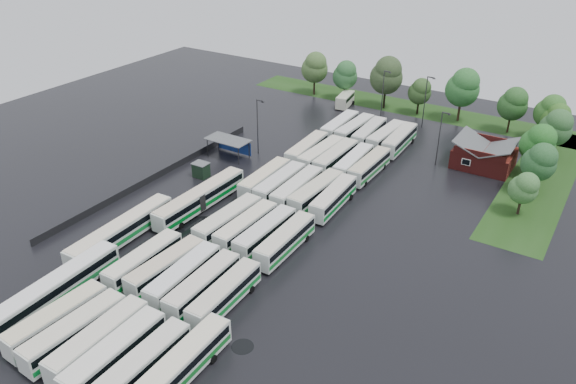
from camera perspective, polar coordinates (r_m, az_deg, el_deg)
The scene contains 62 objects.
ground at distance 81.32m, azimuth -5.74°, elevation -4.60°, with size 160.00×160.00×0.00m, color black.
brick_building at distance 106.39m, azimuth 19.26°, elevation 3.37°, with size 10.07×8.60×5.39m.
wash_shed at distance 104.65m, azimuth -5.99°, elevation 5.14°, with size 8.20×4.20×3.58m.
utility_hut at distance 98.22m, azimuth -8.83°, elevation 2.24°, with size 2.70×2.20×2.62m.
grass_strip_north at distance 132.31m, azimuth 12.44°, elevation 8.30°, with size 80.00×10.00×0.01m, color #1C3E11.
grass_strip_east at distance 105.85m, azimuth 24.27°, elevation 1.12°, with size 10.00×50.00×0.01m, color #1C3E11.
west_fence at distance 99.37m, azimuth -13.15°, elevation 1.66°, with size 0.10×50.00×1.20m, color #2D2D30.
bus_r0c0 at distance 69.10m, azimuth -22.42°, elevation -11.92°, with size 3.17×12.24×3.38m.
bus_r0c1 at distance 66.81m, azimuth -20.84°, elevation -13.11°, with size 3.15×12.45×3.44m.
bus_r0c2 at distance 64.83m, azimuth -18.66°, elevation -14.11°, with size 2.90×12.52×3.47m.
bus_r0c3 at distance 62.78m, azimuth -17.18°, elevation -15.47°, with size 2.90×12.62×3.50m.
bus_r0c4 at distance 61.01m, azimuth -14.58°, elevation -16.68°, with size 2.68×12.10×3.36m.
bus_r1c0 at distance 75.27m, azimuth -14.45°, elevation -6.81°, with size 2.69×12.07×3.35m.
bus_r1c1 at distance 73.54m, azimuth -12.29°, elevation -7.47°, with size 3.11×12.04×3.32m.
bus_r1c2 at distance 71.52m, azimuth -10.57°, elevation -8.39°, with size 3.14×12.27×3.39m.
bus_r1c3 at distance 69.64m, azimuth -8.64°, elevation -9.35°, with size 2.93×12.22×3.38m.
bus_r1c4 at distance 67.98m, azimuth -6.46°, elevation -10.30°, with size 2.91×12.01×3.32m.
bus_r2c1 at distance 81.58m, azimuth -6.10°, elevation -2.91°, with size 3.17×12.64×3.49m.
bus_r2c2 at distance 80.11m, azimuth -4.27°, elevation -3.53°, with size 2.82×12.08×3.35m.
bus_r2c3 at distance 78.57m, azimuth -2.34°, elevation -4.16°, with size 2.72×12.11×3.36m.
bus_r2c4 at distance 76.82m, azimuth -0.29°, elevation -4.96°, with size 2.79×12.20×3.38m.
bus_r3c0 at distance 92.73m, azimuth -2.36°, elevation 1.31°, with size 2.96×12.38×3.43m.
bus_r3c1 at distance 91.16m, azimuth -0.82°, elevation 0.83°, with size 2.81×12.38×3.44m.
bus_r3c2 at distance 89.54m, azimuth 0.93°, elevation 0.31°, with size 2.93×12.63×3.50m.
bus_r3c3 at distance 88.63m, azimuth 2.87°, elevation -0.04°, with size 3.23×12.71×3.51m.
bus_r3c4 at distance 87.38m, azimuth 4.64°, elevation -0.60°, with size 3.18×12.26×3.38m.
bus_r4c0 at distance 103.40m, azimuth 1.93°, elevation 4.33°, with size 3.25×12.58×3.47m.
bus_r4c1 at distance 101.53m, azimuth 3.41°, elevation 3.82°, with size 3.02×12.56×3.48m.
bus_r4c2 at distance 100.39m, azimuth 4.86°, elevation 3.47°, with size 2.70×12.51×3.48m.
bus_r4c3 at distance 99.12m, azimuth 6.66°, elevation 2.98°, with size 3.02×12.08×3.34m.
bus_r4c4 at distance 98.10m, azimuth 8.27°, elevation 2.60°, with size 2.65×12.13×3.37m.
bus_r5c0 at distance 114.33m, azimuth 5.28°, elevation 6.66°, with size 2.99×12.53×3.47m.
bus_r5c1 at distance 113.13m, azimuth 6.78°, elevation 6.32°, with size 3.00×12.37×3.42m.
bus_r5c2 at distance 111.76m, azimuth 8.24°, elevation 5.93°, with size 3.15×12.29×3.39m.
bus_r5c3 at distance 110.76m, azimuth 9.91°, elevation 5.58°, with size 3.12×12.28×3.39m.
bus_r5c4 at distance 109.53m, azimuth 11.26°, elevation 5.21°, with size 3.08×12.57×3.47m.
artic_bus_west_a at distance 73.67m, azimuth -22.70°, elevation -9.14°, with size 3.26×18.67×3.45m.
artic_bus_west_b at distance 87.92m, azimuth -8.90°, elevation -0.64°, with size 2.96×18.64×3.45m.
artic_bus_west_c at distance 82.20m, azimuth -16.57°, elevation -3.82°, with size 3.19×18.47×3.41m.
artic_bus_east at distance 58.91m, azimuth -12.44°, elevation -18.32°, with size 3.06×18.49×3.42m.
minibus at distance 130.62m, azimuth 5.81°, elevation 9.32°, with size 3.49×6.98×2.91m.
tree_north_0 at distance 136.51m, azimuth 2.76°, elevation 12.56°, with size 6.37×6.37×10.55m.
tree_north_1 at distance 133.44m, azimuth 5.86°, elevation 11.78°, with size 5.77×5.77×9.55m.
tree_north_2 at distance 128.68m, azimuth 10.02°, elevation 11.63°, with size 7.31×7.31×12.11m.
tree_north_3 at distance 127.13m, azimuth 13.28°, elevation 9.95°, with size 5.05×5.04×8.35m.
tree_north_4 at distance 124.86m, azimuth 17.39°, elevation 10.13°, with size 7.09×7.09×11.74m.
tree_north_5 at distance 122.16m, azimuth 21.93°, elevation 8.34°, with size 5.91×5.91×9.79m.
tree_north_6 at distance 120.86m, azimuth 25.12°, elevation 7.45°, with size 5.83×5.83×9.66m.
tree_east_0 at distance 91.24m, azimuth 22.89°, elevation 0.41°, with size 4.44×4.40×7.29m.
tree_east_1 at distance 98.07m, azimuth 24.23°, elevation 2.84°, with size 5.51×5.51×9.12m.
tree_east_2 at distance 104.16m, azimuth 24.12°, elevation 4.57°, with size 5.91×5.91×9.78m.
tree_east_3 at distance 112.71m, azimuth 25.61°, elevation 5.96°, with size 5.88×5.88×9.74m.
tree_east_4 at distance 118.99m, azimuth 25.60°, elevation 6.75°, with size 5.32×5.31×8.79m.
lamp_post_ne at distance 103.03m, azimuth 15.21°, elevation 5.63°, with size 1.56×0.30×10.15m.
lamp_post_nw at distance 104.14m, azimuth -3.06°, elevation 7.05°, with size 1.65×0.32×10.68m.
lamp_post_back_w at distance 123.24m, azimuth 9.67°, elevation 10.09°, with size 1.62×0.32×10.53m.
lamp_post_back_e at distance 119.54m, azimuth 13.83°, elevation 9.22°, with size 1.69×0.33×10.98m.
puddle_0 at distance 69.93m, azimuth -17.93°, elevation -12.42°, with size 4.47×4.47×0.01m, color black.
puddle_1 at distance 64.40m, azimuth -14.62°, elevation -16.04°, with size 4.36×4.36×0.01m, color black.
puddle_2 at distance 83.64m, azimuth -9.04°, elevation -3.81°, with size 7.79×7.79×0.01m, color black.
puddle_3 at distance 75.46m, azimuth -3.86°, elevation -7.44°, with size 3.82×3.82×0.01m, color black.
puddle_4 at distance 63.92m, azimuth -4.64°, elevation -15.39°, with size 2.52×2.52×0.01m, color black.
Camera 1 is at (43.05, -52.95, 44.23)m, focal length 35.00 mm.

